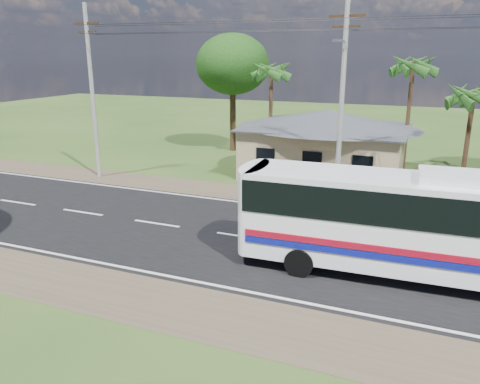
% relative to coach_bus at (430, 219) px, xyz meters
% --- Properties ---
extents(ground, '(120.00, 120.00, 0.00)m').
position_rel_coach_bus_xyz_m(ground, '(-7.74, 1.34, -2.36)').
color(ground, '#2A4619').
rests_on(ground, ground).
extents(road, '(120.00, 16.00, 0.03)m').
position_rel_coach_bus_xyz_m(road, '(-7.74, 1.34, -2.35)').
color(road, black).
rests_on(road, ground).
extents(house, '(12.40, 10.00, 5.00)m').
position_rel_coach_bus_xyz_m(house, '(-6.74, 14.34, 0.29)').
color(house, tan).
rests_on(house, ground).
extents(utility_poles, '(32.80, 2.22, 11.00)m').
position_rel_coach_bus_xyz_m(utility_poles, '(-5.07, 7.83, 3.41)').
color(utility_poles, '#9E9E99').
rests_on(utility_poles, ground).
extents(palm_near, '(2.80, 2.80, 6.70)m').
position_rel_coach_bus_xyz_m(palm_near, '(1.76, 12.34, 3.35)').
color(palm_near, '#47301E').
rests_on(palm_near, ground).
extents(palm_mid, '(2.80, 2.80, 8.20)m').
position_rel_coach_bus_xyz_m(palm_mid, '(-1.74, 16.84, 4.80)').
color(palm_mid, '#47301E').
rests_on(palm_mid, ground).
extents(palm_far, '(2.80, 2.80, 7.70)m').
position_rel_coach_bus_xyz_m(palm_far, '(-11.74, 17.34, 4.32)').
color(palm_far, '#47301E').
rests_on(palm_far, ground).
extents(tree_behind_house, '(6.00, 6.00, 9.61)m').
position_rel_coach_bus_xyz_m(tree_behind_house, '(-15.74, 19.34, 4.76)').
color(tree_behind_house, '#47301E').
rests_on(tree_behind_house, ground).
extents(coach_bus, '(13.38, 3.37, 4.12)m').
position_rel_coach_bus_xyz_m(coach_bus, '(0.00, 0.00, 0.00)').
color(coach_bus, white).
rests_on(coach_bus, ground).
extents(motorcycle, '(1.94, 1.32, 0.96)m').
position_rel_coach_bus_xyz_m(motorcycle, '(-3.94, 6.21, -1.88)').
color(motorcycle, black).
rests_on(motorcycle, ground).
extents(person, '(0.79, 0.65, 1.87)m').
position_rel_coach_bus_xyz_m(person, '(1.18, 5.42, -1.42)').
color(person, navy).
rests_on(person, ground).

